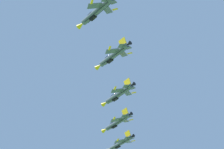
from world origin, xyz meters
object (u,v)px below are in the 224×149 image
fighter_jet_lead (120,143)px  fighter_jet_right_wing (118,94)px  fighter_jet_left_outer (113,56)px  fighter_jet_right_outer (96,12)px  fighter_jet_left_wing (117,122)px

fighter_jet_lead → fighter_jet_right_wing: 36.89m
fighter_jet_left_outer → fighter_jet_lead: bearing=44.1°
fighter_jet_lead → fighter_jet_right_outer: fighter_jet_lead is taller
fighter_jet_left_wing → fighter_jet_right_wing: fighter_jet_left_wing is taller
fighter_jet_left_outer → fighter_jet_right_outer: 19.29m
fighter_jet_left_wing → fighter_jet_left_outer: 35.50m
fighter_jet_left_wing → fighter_jet_left_outer: bearing=-135.1°
fighter_jet_lead → fighter_jet_left_outer: bearing=-135.9°
fighter_jet_left_wing → fighter_jet_right_wing: 18.31m
fighter_jet_lead → fighter_jet_left_wing: 18.64m
fighter_jet_left_wing → fighter_jet_lead: bearing=42.6°
fighter_jet_right_wing → fighter_jet_right_outer: 36.49m
fighter_jet_lead → fighter_jet_left_wing: bearing=-137.4°
fighter_jet_right_wing → fighter_jet_left_outer: fighter_jet_left_outer is taller
fighter_jet_left_outer → fighter_jet_right_wing: bearing=41.3°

